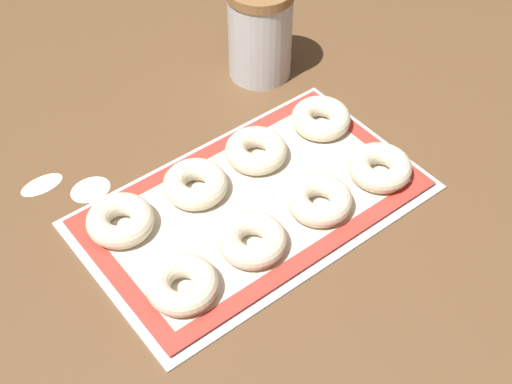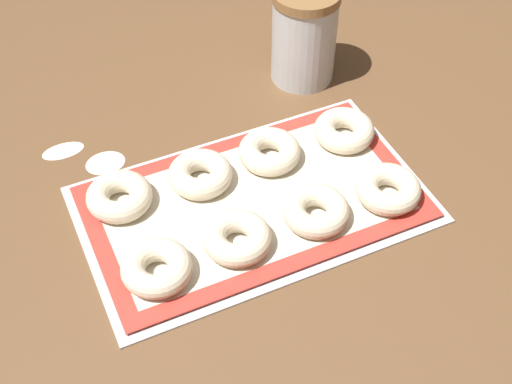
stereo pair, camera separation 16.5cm
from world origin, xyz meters
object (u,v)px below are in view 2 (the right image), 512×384
Objects in this scene: bagel_front_far_left at (157,268)px; bagel_front_far_right at (388,189)px; bagel_front_mid_left at (237,238)px; bagel_back_far_right at (344,130)px; bagel_back_mid_left at (200,174)px; bagel_back_far_left at (119,196)px; flour_canister at (304,35)px; baking_tray at (256,203)px; bagel_front_mid_right at (316,211)px; bagel_back_mid_right at (270,152)px.

bagel_front_far_left is 1.00× the size of bagel_front_far_right.
bagel_front_mid_left is 0.27m from bagel_back_far_right.
bagel_back_mid_left is 1.00× the size of bagel_back_far_right.
flour_canister reaches higher than bagel_back_far_left.
bagel_front_far_left is at bearing 179.17° from bagel_front_far_right.
bagel_back_far_right is at bearing 19.12° from baking_tray.
bagel_back_mid_left is at bearing 149.04° from bagel_front_far_right.
bagel_front_mid_right and bagel_back_mid_left have the same top height.
bagel_back_far_left is at bearing 157.50° from bagel_front_far_right.
bagel_front_far_left is at bearing -140.08° from flour_canister.
bagel_back_mid_left is at bearing 131.67° from baking_tray.
bagel_front_mid_right is at bearing -114.08° from flour_canister.
baking_tray is 0.19m from bagel_back_far_right.
bagel_front_far_left and bagel_back_mid_right have the same top height.
bagel_front_mid_left is at bearing 1.19° from bagel_front_far_left.
bagel_front_far_right is at bearing -22.91° from baking_tray.
baking_tray is 0.09m from bagel_front_mid_left.
bagel_back_mid_left and bagel_back_far_right have the same top height.
bagel_back_mid_right is 0.13m from bagel_back_far_right.
bagel_front_mid_right is at bearing -48.16° from bagel_back_mid_left.
flour_canister reaches higher than bagel_back_mid_left.
bagel_back_mid_left is 0.32m from flour_canister.
bagel_back_far_right is (0.36, 0.13, 0.00)m from bagel_front_far_left.
bagel_front_mid_left reaches higher than baking_tray.
baking_tray is at bearing -129.36° from flour_canister.
bagel_back_far_left is (-0.12, 0.14, 0.00)m from bagel_front_mid_left.
bagel_back_mid_left is at bearing 131.84° from bagel_front_mid_right.
flour_canister is at bearing 39.92° from bagel_front_far_left.
bagel_front_far_right is 1.00× the size of bagel_back_far_right.
bagel_back_far_right is at bearing -1.74° from bagel_back_far_left.
flour_canister reaches higher than bagel_front_far_right.
bagel_back_far_right is at bearing 20.35° from bagel_front_far_left.
bagel_front_mid_right is 1.00× the size of bagel_back_mid_right.
bagel_front_far_left is 1.00× the size of bagel_back_far_left.
bagel_front_mid_right is (0.24, 0.00, 0.00)m from bagel_front_far_left.
bagel_front_mid_left is 1.00× the size of bagel_back_mid_left.
bagel_back_mid_left is (-0.06, 0.07, 0.02)m from baking_tray.
bagel_front_far_left is 1.00× the size of bagel_back_far_right.
bagel_front_mid_left is 1.00× the size of bagel_front_far_right.
bagel_front_far_left is 0.14m from bagel_back_far_left.
bagel_back_mid_right is at bearing 51.67° from baking_tray.
bagel_front_mid_right and bagel_front_far_right have the same top height.
bagel_back_mid_left is (-0.12, 0.14, 0.00)m from bagel_front_mid_right.
bagel_back_mid_right is at bearing 0.59° from bagel_back_mid_left.
bagel_back_mid_right is at bearing 30.99° from bagel_front_far_left.
bagel_back_far_right is at bearing -96.50° from flour_canister.
bagel_front_far_right is at bearing -94.56° from flour_canister.
bagel_back_far_left is 1.00× the size of bagel_back_far_right.
flour_canister is at bearing 24.19° from bagel_back_far_left.
bagel_front_far_left is at bearing -159.65° from bagel_back_far_right.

